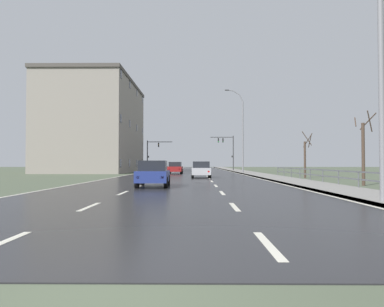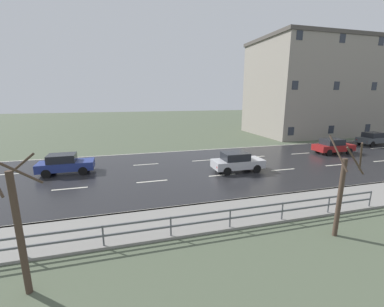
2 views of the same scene
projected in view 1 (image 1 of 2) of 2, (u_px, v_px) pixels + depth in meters
ground_plane at (188, 173)px, 52.25m from camera, size 160.00×160.00×0.12m
road_asphalt_strip at (189, 171)px, 64.24m from camera, size 14.00×120.00×0.03m
sidewalk_right at (237, 171)px, 64.17m from camera, size 3.00×120.00×0.12m
guardrail at (323, 173)px, 24.99m from camera, size 0.07×27.48×1.00m
street_lamp_foreground at (377, 56)px, 12.74m from camera, size 2.24×0.24×10.54m
street_lamp_midground at (242, 132)px, 50.02m from camera, size 2.56×0.24×11.61m
traffic_signal_right at (228, 147)px, 65.53m from camera, size 4.22×0.36×6.35m
traffic_signal_left at (152, 151)px, 67.62m from camera, size 4.72×0.36×5.62m
car_near_left at (162, 167)px, 56.16m from camera, size 2.01×4.19×1.57m
car_near_right at (175, 168)px, 47.47m from camera, size 1.90×4.13×1.57m
car_mid_centre at (201, 169)px, 34.82m from camera, size 1.84×4.10×1.57m
car_far_right at (153, 173)px, 21.58m from camera, size 1.92×4.14×1.57m
brick_building at (96, 127)px, 57.64m from camera, size 12.23×22.39×14.30m
bare_tree_near at (363, 151)px, 22.91m from camera, size 1.38×1.51×4.69m
bare_tree_mid at (305, 157)px, 34.72m from camera, size 1.16×1.33×4.43m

